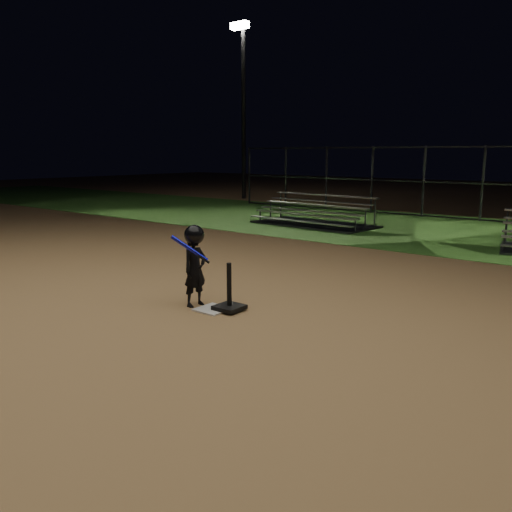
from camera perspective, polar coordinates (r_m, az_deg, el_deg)
The scene contains 8 objects.
ground at distance 7.72m, azimuth -4.67°, elevation -5.86°, with size 80.00×80.00×0.00m, color #987145.
grass_strip at distance 16.33m, azimuth 20.18°, elevation 2.53°, with size 60.00×8.00×0.01m, color #28541B.
home_plate at distance 7.71m, azimuth -4.67°, elevation -5.78°, with size 0.45×0.45×0.02m, color beige.
batting_tee at distance 7.62m, azimuth -2.91°, elevation -4.93°, with size 0.38×0.38×0.69m.
child_batter at distance 7.81m, azimuth -6.66°, elevation -0.79°, with size 0.46×0.56×1.22m.
bleacher_left at distance 16.71m, azimuth 6.28°, elevation 3.98°, with size 3.95×2.13×0.94m.
backstop_fence at distance 19.07m, azimuth 23.37°, elevation 7.21°, with size 20.08×0.08×2.50m.
light_pole_left at distance 26.67m, azimuth -1.45°, elevation 16.91°, with size 0.90×0.53×8.30m.
Camera 1 is at (5.09, -5.35, 2.25)m, focal length 36.89 mm.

